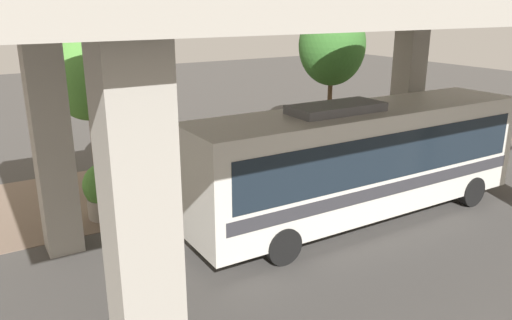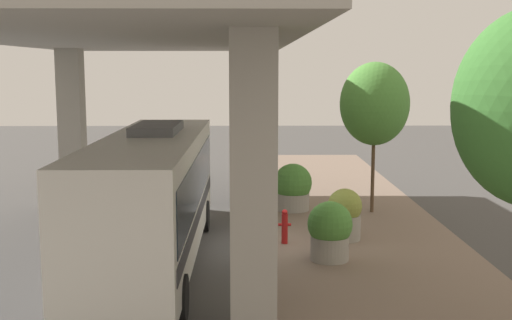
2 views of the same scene
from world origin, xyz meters
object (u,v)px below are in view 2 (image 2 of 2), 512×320
at_px(planter_front, 293,188).
at_px(planter_back, 345,214).
at_px(street_tree_near, 375,104).
at_px(fire_hydrant, 285,227).
at_px(bus, 153,191).
at_px(planter_middle, 330,231).

relative_size(planter_front, planter_back, 1.09).
xyz_separation_m(planter_back, street_tree_near, (-1.59, -3.81, 3.18)).
distance_m(fire_hydrant, street_tree_near, 6.48).
bearing_deg(street_tree_near, bus, 41.20).
xyz_separation_m(fire_hydrant, street_tree_near, (-3.47, -4.25, 3.45)).
bearing_deg(planter_front, bus, 57.46).
relative_size(fire_hydrant, planter_middle, 0.65).
height_order(bus, planter_back, bus).
distance_m(fire_hydrant, planter_front, 4.67).
xyz_separation_m(bus, planter_front, (-4.22, -6.61, -1.16)).
distance_m(bus, street_tree_near, 9.67).
xyz_separation_m(planter_front, planter_middle, (-0.59, 6.30, -0.02)).
relative_size(planter_front, planter_middle, 1.06).
relative_size(bus, planter_front, 6.31).
distance_m(planter_front, planter_back, 4.39).
xyz_separation_m(planter_middle, planter_back, (-0.73, -2.12, -0.03)).
xyz_separation_m(bus, fire_hydrant, (-3.66, -1.99, -1.48)).
bearing_deg(planter_front, planter_middle, 95.31).
bearing_deg(street_tree_near, fire_hydrant, 50.79).
bearing_deg(bus, street_tree_near, -138.80).
height_order(fire_hydrant, planter_back, planter_back).
height_order(planter_middle, planter_back, planter_middle).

